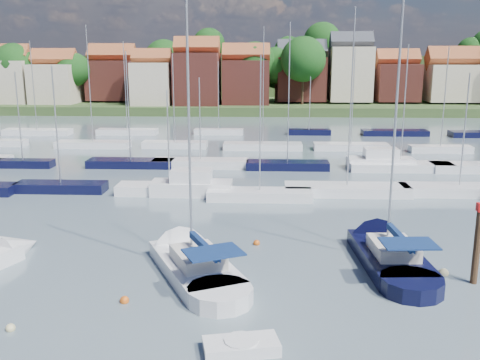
{
  "coord_description": "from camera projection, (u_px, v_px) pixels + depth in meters",
  "views": [
    {
      "loc": [
        0.96,
        -24.93,
        11.74
      ],
      "look_at": [
        -0.81,
        14.0,
        2.74
      ],
      "focal_mm": 40.0,
      "sensor_mm": 36.0,
      "label": 1
    }
  ],
  "objects": [
    {
      "name": "tender",
      "position": [
        241.0,
        346.0,
        21.7
      ],
      "size": [
        3.3,
        2.05,
        0.66
      ],
      "rotation": [
        0.0,
        0.0,
        0.22
      ],
      "color": "silver",
      "rests_on": "ground"
    },
    {
      "name": "sailboat_centre",
      "position": [
        186.0,
        258.0,
        30.94
      ],
      "size": [
        8.25,
        12.57,
        16.76
      ],
      "rotation": [
        0.0,
        0.0,
        2.01
      ],
      "color": "silver",
      "rests_on": "ground"
    },
    {
      "name": "buoy_b",
      "position": [
        11.0,
        330.0,
        23.5
      ],
      "size": [
        0.42,
        0.42,
        0.42
      ],
      "primitive_type": "sphere",
      "color": "beige",
      "rests_on": "ground"
    },
    {
      "name": "sailboat_navy",
      "position": [
        382.0,
        249.0,
        32.47
      ],
      "size": [
        4.02,
        12.47,
        16.99
      ],
      "rotation": [
        0.0,
        0.0,
        1.63
      ],
      "color": "black",
      "rests_on": "ground"
    },
    {
      "name": "buoy_d",
      "position": [
        225.0,
        314.0,
        25.0
      ],
      "size": [
        0.42,
        0.42,
        0.42
      ],
      "primitive_type": "sphere",
      "color": "beige",
      "rests_on": "ground"
    },
    {
      "name": "buoy_e",
      "position": [
        257.0,
        245.0,
        34.25
      ],
      "size": [
        0.42,
        0.42,
        0.42
      ],
      "primitive_type": "sphere",
      "color": "#D85914",
      "rests_on": "ground"
    },
    {
      "name": "marina_field",
      "position": [
        272.0,
        158.0,
        60.98
      ],
      "size": [
        79.62,
        41.41,
        15.93
      ],
      "color": "silver",
      "rests_on": "ground"
    },
    {
      "name": "buoy_g",
      "position": [
        444.0,
        275.0,
        29.49
      ],
      "size": [
        0.53,
        0.53,
        0.53
      ],
      "primitive_type": "sphere",
      "color": "beige",
      "rests_on": "ground"
    },
    {
      "name": "ground",
      "position": [
        256.0,
        154.0,
        65.88
      ],
      "size": [
        260.0,
        260.0,
        0.0
      ],
      "primitive_type": "plane",
      "color": "#4D5E68",
      "rests_on": "ground"
    },
    {
      "name": "buoy_c",
      "position": [
        125.0,
        302.0,
        26.17
      ],
      "size": [
        0.46,
        0.46,
        0.46
      ],
      "primitive_type": "sphere",
      "color": "#D85914",
      "rests_on": "ground"
    },
    {
      "name": "timber_piling",
      "position": [
        476.0,
        260.0,
        28.11
      ],
      "size": [
        0.4,
        0.4,
        6.66
      ],
      "color": "#4C331E",
      "rests_on": "ground"
    },
    {
      "name": "far_shore_town",
      "position": [
        269.0,
        82.0,
        154.95
      ],
      "size": [
        212.46,
        90.0,
        22.27
      ],
      "color": "#3C5028",
      "rests_on": "ground"
    }
  ]
}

